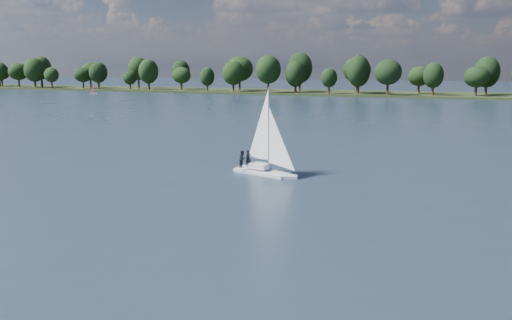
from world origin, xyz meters
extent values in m
plane|color=#233342|center=(0.00, 100.00, 0.00)|extent=(700.00, 700.00, 0.00)
cube|color=black|center=(0.00, 212.00, 0.00)|extent=(660.00, 40.00, 1.50)
cube|color=silver|center=(2.98, 42.10, 0.00)|extent=(7.32, 4.01, 0.83)
cube|color=silver|center=(2.98, 42.10, 0.83)|extent=(2.35, 1.81, 0.52)
cylinder|color=silver|center=(2.98, 42.10, 4.72)|extent=(0.12, 0.12, 8.30)
imported|color=black|center=(1.11, 42.41, 1.44)|extent=(0.70, 0.78, 1.79)
imported|color=black|center=(0.72, 41.82, 1.44)|extent=(0.74, 0.92, 1.79)
cube|color=silver|center=(-126.55, 171.42, 0.00)|extent=(3.27, 2.36, 0.49)
cylinder|color=silver|center=(-126.55, 171.42, 2.45)|extent=(0.09, 0.09, 4.36)
cube|color=#545659|center=(-167.66, 193.43, 0.00)|extent=(4.36, 2.89, 0.50)
camera|label=1|loc=(25.59, -10.43, 10.89)|focal=40.00mm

